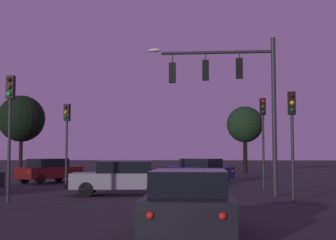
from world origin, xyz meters
TOP-DOWN VIEW (x-y plane):
  - ground_plane at (0.00, 24.50)m, footprint 168.00×168.00m
  - traffic_signal_mast_arm at (3.59, 15.10)m, footprint 5.65×0.52m
  - traffic_light_corner_left at (5.47, 19.22)m, footprint 0.30×0.35m
  - traffic_light_corner_right at (-5.36, 12.14)m, footprint 0.31×0.35m
  - traffic_light_median at (-4.90, 18.80)m, footprint 0.34×0.37m
  - traffic_light_far_side at (5.60, 12.81)m, footprint 0.33×0.37m
  - car_nearside_lane at (1.60, 4.93)m, footprint 1.99×4.03m
  - car_crossing_right at (-1.42, 15.27)m, footprint 4.58×2.09m
  - car_far_lane at (-7.14, 23.28)m, footprint 3.69×4.24m
  - car_parked_lot at (2.22, 23.90)m, footprint 4.33×3.91m
  - tree_left_far at (6.67, 37.57)m, footprint 3.33×3.33m
  - tree_center_horizon at (-12.12, 31.78)m, footprint 3.79×3.79m

SIDE VIEW (x-z plane):
  - ground_plane at x=0.00m, z-range 0.00..0.00m
  - car_far_lane at x=-7.14m, z-range 0.03..1.55m
  - car_nearside_lane at x=1.60m, z-range 0.03..1.55m
  - car_crossing_right at x=-1.42m, z-range 0.03..1.55m
  - car_parked_lot at x=2.22m, z-range 0.03..1.55m
  - traffic_light_far_side at x=5.60m, z-range 0.89..5.17m
  - traffic_light_median at x=-4.90m, z-range 0.93..5.40m
  - traffic_light_corner_left at x=5.47m, z-range 0.97..5.74m
  - traffic_light_corner_right at x=-5.36m, z-range 0.99..5.88m
  - tree_left_far at x=6.67m, z-range 1.37..7.52m
  - tree_center_horizon at x=-12.12m, z-range 1.37..7.92m
  - traffic_signal_mast_arm at x=3.59m, z-range 1.34..8.33m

